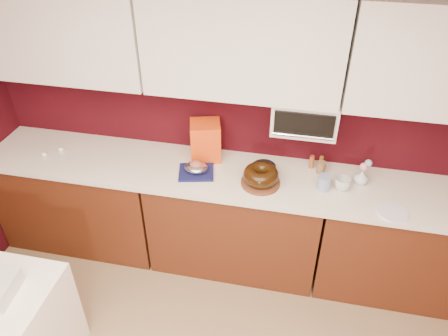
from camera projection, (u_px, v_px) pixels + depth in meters
name	position (u px, v px, depth m)	size (l,w,h in m)	color
ceiling	(54.00, 94.00, 0.79)	(4.00, 4.50, 0.02)	white
wall_back	(245.00, 114.00, 3.30)	(4.00, 0.02, 2.50)	#38070E
base_cabinet_left	(84.00, 199.00, 3.76)	(1.31, 0.58, 0.86)	#512310
base_cabinet_center	(235.00, 221.00, 3.54)	(1.31, 0.58, 0.86)	#512310
base_cabinet_right	(408.00, 246.00, 3.32)	(1.31, 0.58, 0.86)	#512310
countertop	(236.00, 177.00, 3.27)	(4.00, 0.62, 0.04)	white
upper_cabinet_left	(55.00, 30.00, 3.04)	(1.31, 0.33, 0.70)	white
upper_cabinet_center	(243.00, 44.00, 2.82)	(1.31, 0.33, 0.70)	white
toaster_oven	(305.00, 114.00, 3.04)	(0.45, 0.30, 0.25)	white
toaster_oven_door	(304.00, 125.00, 2.91)	(0.40, 0.02, 0.18)	black
toaster_oven_handle	(303.00, 136.00, 2.94)	(0.02, 0.02, 0.42)	silver
cake_base	(260.00, 183.00, 3.16)	(0.28, 0.28, 0.03)	brown
bundt_cake	(261.00, 175.00, 3.12)	(0.26, 0.26, 0.10)	black
navy_towel	(196.00, 172.00, 3.27)	(0.26, 0.22, 0.02)	#14174D
foil_ham_nest	(196.00, 167.00, 3.24)	(0.17, 0.14, 0.06)	silver
roasted_ham	(196.00, 165.00, 3.23)	(0.09, 0.08, 0.06)	#B46252
pandoro_box	(206.00, 141.00, 3.36)	(0.23, 0.21, 0.31)	red
dark_pan	(264.00, 167.00, 3.31)	(0.18, 0.18, 0.03)	black
coffee_mug	(343.00, 183.00, 3.09)	(0.10, 0.10, 0.11)	silver
blue_jar	(324.00, 183.00, 3.09)	(0.09, 0.09, 0.11)	navy
flower_vase	(361.00, 176.00, 3.14)	(0.08, 0.08, 0.13)	silver
flower_pink	(364.00, 167.00, 3.09)	(0.06, 0.06, 0.06)	pink
flower_blue	(368.00, 163.00, 3.09)	(0.05, 0.05, 0.05)	#7CA8C7
china_plate	(393.00, 212.00, 2.91)	(0.21, 0.21, 0.01)	white
amber_bottle	(312.00, 162.00, 3.30)	(0.04, 0.04, 0.10)	#9A471C
paper_cup	(321.00, 167.00, 3.25)	(0.06, 0.06, 0.10)	brown
egg_left	(44.00, 155.00, 3.44)	(0.05, 0.04, 0.04)	white
egg_right	(61.00, 149.00, 3.50)	(0.05, 0.04, 0.04)	white
amber_bottle_tall	(321.00, 162.00, 3.30)	(0.03, 0.03, 0.10)	brown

